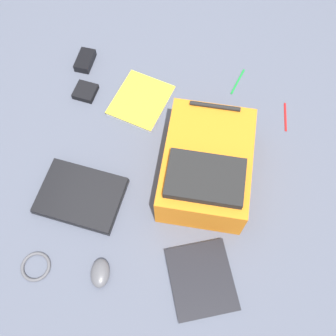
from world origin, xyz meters
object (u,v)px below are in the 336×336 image
object	(u,v)px
computer_mouse	(100,273)
earbud_pouch	(85,92)
cable_coil	(36,267)
pen_black	(286,117)
book_manual	(141,101)
book_red	(201,279)
power_brick	(85,61)
pen_blue	(238,81)
backpack	(206,166)
laptop	(81,195)

from	to	relation	value
computer_mouse	earbud_pouch	bearing A→B (deg)	99.45
cable_coil	pen_black	bearing A→B (deg)	40.28
book_manual	book_red	world-z (taller)	same
computer_mouse	power_brick	world-z (taller)	computer_mouse
pen_black	pen_blue	size ratio (longest dim) A/B	0.94
book_manual	earbud_pouch	xyz separation A→B (m)	(-0.24, 0.01, 0.00)
book_manual	cable_coil	world-z (taller)	book_manual
backpack	book_red	world-z (taller)	backpack
book_red	pen_blue	xyz separation A→B (m)	(0.08, 0.85, -0.01)
book_manual	pen_black	xyz separation A→B (m)	(0.60, 0.00, -0.01)
laptop	computer_mouse	size ratio (longest dim) A/B	3.38
laptop	computer_mouse	world-z (taller)	computer_mouse
backpack	power_brick	size ratio (longest dim) A/B	3.86
earbud_pouch	laptop	bearing A→B (deg)	-79.63
book_red	earbud_pouch	size ratio (longest dim) A/B	3.41
book_red	pen_black	size ratio (longest dim) A/B	2.22
pen_black	earbud_pouch	xyz separation A→B (m)	(-0.84, 0.01, 0.01)
book_red	computer_mouse	bearing A→B (deg)	-176.03
pen_blue	cable_coil	bearing A→B (deg)	-126.50
computer_mouse	pen_black	size ratio (longest dim) A/B	0.73
book_manual	power_brick	distance (m)	0.32
pen_black	pen_blue	xyz separation A→B (m)	(-0.20, 0.15, -0.00)
laptop	book_red	world-z (taller)	laptop
cable_coil	earbud_pouch	world-z (taller)	earbud_pouch
book_manual	pen_black	bearing A→B (deg)	0.17
book_red	pen_blue	distance (m)	0.85
laptop	pen_black	bearing A→B (deg)	30.83
pen_black	earbud_pouch	world-z (taller)	earbud_pouch
book_manual	book_red	distance (m)	0.76
backpack	earbud_pouch	bearing A→B (deg)	148.98
pen_blue	backpack	bearing A→B (deg)	-102.58
computer_mouse	cable_coil	world-z (taller)	computer_mouse
power_brick	pen_blue	world-z (taller)	power_brick
backpack	cable_coil	world-z (taller)	backpack
backpack	cable_coil	distance (m)	0.69
cable_coil	pen_blue	xyz separation A→B (m)	(0.65, 0.87, -0.00)
earbud_pouch	pen_blue	bearing A→B (deg)	12.64
computer_mouse	power_brick	size ratio (longest dim) A/B	0.87
backpack	book_red	size ratio (longest dim) A/B	1.46
backpack	computer_mouse	xyz separation A→B (m)	(-0.32, -0.41, -0.07)
pen_blue	earbud_pouch	xyz separation A→B (m)	(-0.63, -0.14, 0.01)
power_brick	earbud_pouch	world-z (taller)	power_brick
book_manual	cable_coil	bearing A→B (deg)	-109.35
book_red	computer_mouse	distance (m)	0.34
book_manual	cable_coil	size ratio (longest dim) A/B	2.81
book_manual	computer_mouse	size ratio (longest dim) A/B	2.94
backpack	laptop	xyz separation A→B (m)	(-0.45, -0.14, -0.08)
book_manual	computer_mouse	distance (m)	0.72
computer_mouse	cable_coil	xyz separation A→B (m)	(-0.23, -0.00, -0.01)
laptop	power_brick	xyz separation A→B (m)	(-0.12, 0.62, 0.00)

